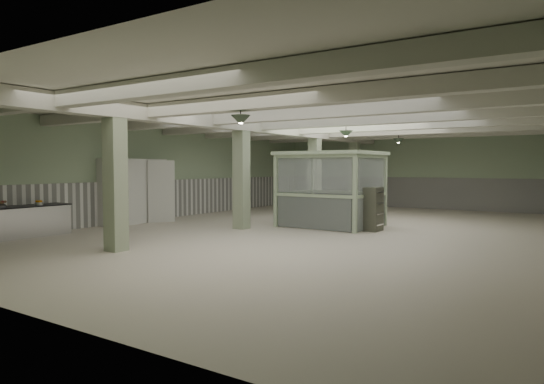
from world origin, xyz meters
The scene contains 26 objects.
floor centered at (0.00, 0.00, 0.00)m, with size 20.00×20.00×0.00m, color beige.
ceiling centered at (0.00, 0.00, 3.60)m, with size 14.00×20.00×0.02m, color silver.
wall_back centered at (0.00, 10.00, 1.80)m, with size 14.00×0.02×3.60m, color #9BB28F.
wall_front centered at (0.00, -10.00, 1.80)m, with size 14.00×0.02×3.60m, color #9BB28F.
wall_left centered at (-7.00, 0.00, 1.80)m, with size 0.02×20.00×3.60m, color #9BB28F.
wainscot_left centered at (-6.97, 0.00, 0.75)m, with size 0.05×19.90×1.50m, color white.
wainscot_back centered at (0.00, 9.97, 0.75)m, with size 13.90×0.05×1.50m, color white.
girder centered at (-2.50, 0.00, 3.38)m, with size 0.45×19.90×0.40m, color beige.
beam_a centered at (0.00, -7.50, 3.42)m, with size 13.90×0.35×0.32m, color beige.
beam_b centered at (0.00, -5.00, 3.42)m, with size 13.90×0.35×0.32m, color beige.
beam_c centered at (0.00, -2.50, 3.42)m, with size 13.90×0.35×0.32m, color beige.
beam_d centered at (0.00, 0.00, 3.42)m, with size 13.90×0.35×0.32m, color beige.
beam_e centered at (0.00, 2.50, 3.42)m, with size 13.90×0.35×0.32m, color beige.
beam_f centered at (0.00, 5.00, 3.42)m, with size 13.90×0.35×0.32m, color beige.
beam_g centered at (0.00, 7.50, 3.42)m, with size 13.90×0.35×0.32m, color beige.
column_a centered at (-2.50, -6.00, 1.80)m, with size 0.42×0.42×3.60m, color #96A484.
column_b centered at (-2.50, -1.00, 1.80)m, with size 0.42×0.42×3.60m, color #96A484.
column_c centered at (-2.50, 4.00, 1.80)m, with size 0.42×0.42×3.60m, color #96A484.
column_d centered at (-2.50, 8.00, 1.80)m, with size 0.42×0.42×3.60m, color #96A484.
pendant_front centered at (0.50, -5.00, 3.05)m, with size 0.44×0.44×0.22m, color #354433.
pendant_mid centered at (0.50, 0.50, 3.05)m, with size 0.44×0.44×0.22m, color #354433.
pendant_back centered at (0.50, 5.50, 3.05)m, with size 0.44×0.44×0.22m, color #354433.
orange_bowl centered at (-6.38, -5.62, 0.94)m, with size 0.23×0.23×0.08m, color #B2B2B7.
walkin_cooler centered at (-6.62, -1.88, 1.20)m, with size 1.07×2.63×2.41m.
guard_booth centered at (-0.37, 1.23, 1.72)m, with size 3.20×2.72×2.53m.
filing_cabinet centered at (1.30, 0.84, 0.69)m, with size 0.44×0.64×1.38m, color #525345.
Camera 1 is at (6.99, -13.60, 2.03)m, focal length 32.00 mm.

